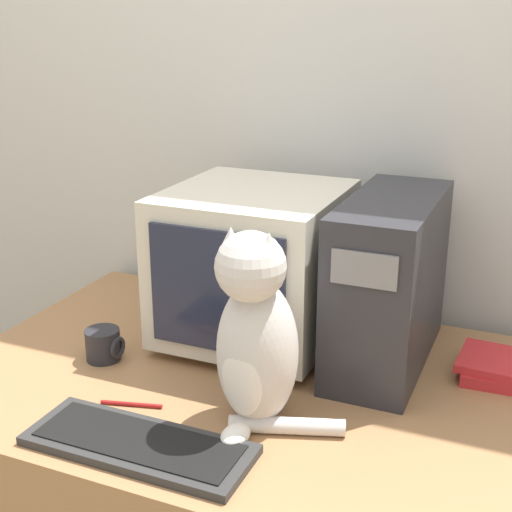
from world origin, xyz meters
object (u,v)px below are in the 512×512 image
at_px(crt_monitor, 254,264).
at_px(keyboard, 139,444).
at_px(cat, 256,338).
at_px(computer_tower, 388,282).
at_px(mug, 104,345).
at_px(book_stack, 494,367).
at_px(pen, 131,404).

height_order(crt_monitor, keyboard, crt_monitor).
height_order(keyboard, cat, cat).
bearing_deg(keyboard, crt_monitor, 88.86).
xyz_separation_m(computer_tower, mug, (-0.61, -0.26, -0.16)).
bearing_deg(crt_monitor, computer_tower, 2.86).
bearing_deg(keyboard, computer_tower, 58.11).
bearing_deg(cat, book_stack, 47.00).
xyz_separation_m(computer_tower, cat, (-0.17, -0.38, -0.01)).
bearing_deg(mug, keyboard, -46.12).
height_order(book_stack, mug, mug).
relative_size(keyboard, mug, 5.02).
bearing_deg(keyboard, pen, 127.68).
xyz_separation_m(cat, book_stack, (0.42, 0.39, -0.17)).
distance_m(crt_monitor, computer_tower, 0.33).
distance_m(crt_monitor, keyboard, 0.56).
bearing_deg(keyboard, cat, 45.45).
xyz_separation_m(pen, mug, (-0.18, 0.16, 0.03)).
bearing_deg(book_stack, crt_monitor, -176.50).
bearing_deg(cat, crt_monitor, 117.60).
relative_size(book_stack, pen, 1.30).
relative_size(keyboard, book_stack, 2.60).
xyz_separation_m(keyboard, book_stack, (0.59, 0.57, 0.01)).
bearing_deg(crt_monitor, book_stack, 3.50).
distance_m(crt_monitor, cat, 0.39).
relative_size(crt_monitor, pen, 3.28).
bearing_deg(keyboard, mug, 133.88).
height_order(keyboard, pen, keyboard).
relative_size(crt_monitor, cat, 1.04).
bearing_deg(pen, mug, 138.09).
relative_size(computer_tower, pen, 3.57).
height_order(crt_monitor, mug, crt_monitor).
bearing_deg(book_stack, pen, -147.45).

